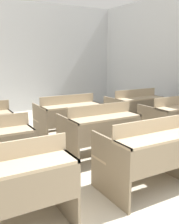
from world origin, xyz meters
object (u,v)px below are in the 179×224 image
at_px(bench_front_left, 9,186).
at_px(bench_second_right, 174,118).
at_px(bench_front_center, 148,153).
at_px(bench_third_right, 134,108).
at_px(bench_second_center, 99,130).
at_px(wastepaper_bin, 145,111).
at_px(bench_third_center, 68,117).

height_order(bench_front_left, bench_second_right, same).
bearing_deg(bench_second_right, bench_front_center, -146.22).
bearing_deg(bench_front_center, bench_third_right, 53.89).
distance_m(bench_front_left, bench_third_right, 4.04).
distance_m(bench_second_center, bench_second_right, 1.67).
bearing_deg(bench_second_center, wastepaper_bin, 35.52).
xyz_separation_m(bench_front_center, bench_third_right, (1.66, 2.28, 0.00)).
bearing_deg(wastepaper_bin, bench_third_right, -143.33).
height_order(bench_front_center, bench_second_center, same).
bearing_deg(wastepaper_bin, bench_third_center, -163.54).
xyz_separation_m(bench_front_left, wastepaper_bin, (4.37, 3.04, -0.32)).
bearing_deg(bench_second_center, bench_third_center, 91.25).
xyz_separation_m(bench_second_center, wastepaper_bin, (2.70, 1.92, -0.32)).
xyz_separation_m(bench_front_left, bench_second_right, (3.35, 1.12, 0.00)).
distance_m(bench_third_center, bench_third_right, 1.69).
relative_size(bench_front_left, bench_second_center, 1.00).
height_order(bench_third_center, wastepaper_bin, bench_third_center).
bearing_deg(wastepaper_bin, bench_front_center, -131.49).
bearing_deg(bench_front_center, bench_front_left, 179.81).
xyz_separation_m(bench_second_right, wastepaper_bin, (1.02, 1.93, -0.32)).
height_order(bench_front_left, bench_third_right, same).
bearing_deg(bench_front_center, wastepaper_bin, 48.51).
height_order(bench_second_right, bench_third_center, same).
relative_size(bench_front_left, wastepaper_bin, 3.81).
bearing_deg(bench_third_center, wastepaper_bin, 16.46).
relative_size(bench_front_center, wastepaper_bin, 3.81).
distance_m(bench_second_center, bench_third_right, 2.02).
distance_m(bench_front_left, wastepaper_bin, 5.33).
bearing_deg(bench_third_right, bench_second_right, -89.46).
height_order(bench_front_left, wastepaper_bin, bench_front_left).
height_order(bench_front_center, bench_third_right, same).
relative_size(bench_front_left, bench_front_center, 1.00).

